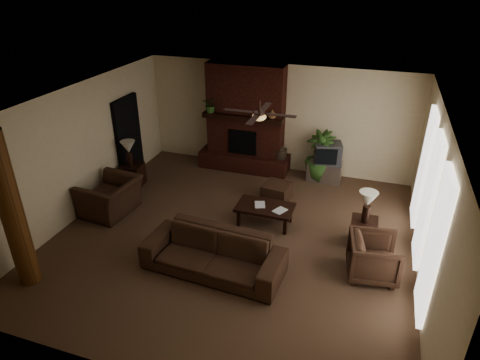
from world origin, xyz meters
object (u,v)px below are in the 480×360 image
(lamp_left, at_px, (128,149))
(ottoman, at_px, (277,192))
(armchair_right, at_px, (374,256))
(armchair_left, at_px, (110,192))
(side_table_right, at_px, (363,232))
(lamp_right, at_px, (368,201))
(sofa, at_px, (213,248))
(log_column, at_px, (12,212))
(coffee_table, at_px, (265,208))
(floor_vase, at_px, (280,158))
(floor_plant, at_px, (319,166))
(tv_stand, at_px, (324,171))
(side_table_left, at_px, (133,175))

(lamp_left, bearing_deg, ottoman, 7.42)
(armchair_right, height_order, lamp_left, lamp_left)
(armchair_left, height_order, side_table_right, armchair_left)
(ottoman, bearing_deg, lamp_left, -172.58)
(lamp_left, distance_m, lamp_right, 5.69)
(sofa, relative_size, armchair_right, 2.93)
(log_column, height_order, coffee_table, log_column)
(floor_vase, bearing_deg, floor_plant, 0.00)
(floor_vase, relative_size, floor_plant, 0.60)
(floor_plant, bearing_deg, sofa, -105.61)
(floor_plant, distance_m, side_table_right, 2.90)
(tv_stand, distance_m, floor_plant, 0.20)
(side_table_right, xyz_separation_m, lamp_right, (-0.00, -0.05, 0.73))
(armchair_right, xyz_separation_m, side_table_left, (-5.87, 1.70, -0.15))
(armchair_left, xyz_separation_m, floor_vase, (3.08, 3.11, -0.09))
(floor_vase, distance_m, side_table_right, 3.48)
(armchair_left, distance_m, tv_stand, 5.28)
(sofa, relative_size, side_table_right, 4.58)
(log_column, height_order, sofa, log_column)
(floor_vase, distance_m, floor_plant, 1.02)
(lamp_left, bearing_deg, side_table_right, -7.47)
(floor_vase, bearing_deg, lamp_left, -150.87)
(coffee_table, relative_size, lamp_left, 1.85)
(armchair_left, distance_m, side_table_left, 1.35)
(side_table_right, bearing_deg, floor_vase, 131.71)
(log_column, bearing_deg, coffee_table, 41.87)
(floor_vase, height_order, lamp_left, lamp_left)
(floor_plant, bearing_deg, armchair_right, -66.53)
(ottoman, bearing_deg, floor_vase, 100.90)
(sofa, relative_size, floor_plant, 1.95)
(log_column, relative_size, sofa, 1.11)
(armchair_right, xyz_separation_m, floor_plant, (-1.52, 3.51, -0.07))
(log_column, height_order, tv_stand, log_column)
(sofa, bearing_deg, coffee_table, 79.34)
(log_column, height_order, ottoman, log_column)
(coffee_table, bearing_deg, floor_vase, 96.49)
(tv_stand, relative_size, floor_plant, 0.66)
(side_table_right, bearing_deg, lamp_right, -95.21)
(armchair_left, relative_size, side_table_left, 2.17)
(coffee_table, xyz_separation_m, floor_vase, (-0.28, 2.49, 0.06))
(floor_vase, relative_size, side_table_left, 1.40)
(ottoman, bearing_deg, side_table_right, -30.55)
(armchair_right, height_order, coffee_table, armchair_right)
(coffee_table, distance_m, lamp_left, 3.72)
(armchair_right, height_order, lamp_right, lamp_right)
(coffee_table, xyz_separation_m, ottoman, (-0.02, 1.10, -0.17))
(tv_stand, height_order, floor_plant, floor_plant)
(ottoman, xyz_separation_m, side_table_left, (-3.60, -0.42, 0.08))
(armchair_right, height_order, side_table_left, armchair_right)
(sofa, xyz_separation_m, armchair_right, (2.72, 0.76, -0.06))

